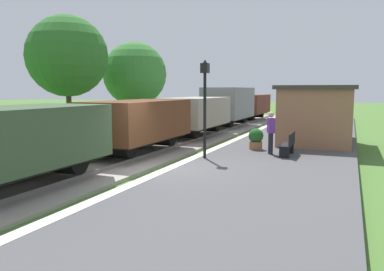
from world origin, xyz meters
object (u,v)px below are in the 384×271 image
(station_hut, at_px, (318,114))
(bench_near_hut, at_px, (289,144))
(potted_planter, at_px, (256,139))
(lamp_post_near, at_px, (205,91))
(freight_train, at_px, (198,113))
(tree_trackside_far, at_px, (135,74))
(bench_down_platform, at_px, (312,124))
(tree_trackside_mid, at_px, (67,56))
(person_waiting, at_px, (271,131))

(station_hut, distance_m, bench_near_hut, 4.86)
(potted_planter, bearing_deg, lamp_post_near, -114.51)
(freight_train, xyz_separation_m, lamp_post_near, (3.21, -7.52, 1.34))
(lamp_post_near, bearing_deg, tree_trackside_far, 133.32)
(bench_down_platform, bearing_deg, tree_trackside_mid, -145.99)
(potted_planter, bearing_deg, tree_trackside_mid, 177.53)
(person_waiting, relative_size, lamp_post_near, 0.46)
(station_hut, relative_size, person_waiting, 3.39)
(person_waiting, xyz_separation_m, tree_trackside_far, (-10.09, 6.57, 2.64))
(bench_down_platform, bearing_deg, tree_trackside_far, -164.68)
(freight_train, relative_size, station_hut, 5.62)
(person_waiting, xyz_separation_m, potted_planter, (-0.83, 1.03, -0.46))
(bench_near_hut, distance_m, tree_trackside_far, 13.09)
(bench_down_platform, bearing_deg, station_hut, -81.80)
(freight_train, relative_size, tree_trackside_mid, 4.82)
(station_hut, relative_size, bench_down_platform, 3.87)
(freight_train, xyz_separation_m, bench_down_platform, (6.09, 3.87, -0.74))
(tree_trackside_mid, bearing_deg, person_waiting, -7.50)
(station_hut, height_order, tree_trackside_far, tree_trackside_far)
(bench_down_platform, relative_size, tree_trackside_mid, 0.22)
(freight_train, xyz_separation_m, potted_planter, (4.52, -4.64, -0.74))
(freight_train, xyz_separation_m, tree_trackside_far, (-4.73, 0.90, 2.36))
(station_hut, height_order, bench_near_hut, station_hut)
(tree_trackside_mid, bearing_deg, freight_train, 35.61)
(bench_down_platform, xyz_separation_m, tree_trackside_mid, (-11.94, -8.06, 3.88))
(person_waiting, height_order, potted_planter, person_waiting)
(tree_trackside_mid, bearing_deg, potted_planter, -2.47)
(freight_train, height_order, potted_planter, freight_train)
(station_hut, relative_size, bench_near_hut, 3.87)
(person_waiting, relative_size, potted_planter, 1.87)
(bench_down_platform, distance_m, tree_trackside_far, 11.64)
(freight_train, distance_m, potted_planter, 6.52)
(potted_planter, height_order, tree_trackside_mid, tree_trackside_mid)
(freight_train, bearing_deg, bench_near_hut, -43.50)
(lamp_post_near, distance_m, tree_trackside_mid, 9.82)
(lamp_post_near, bearing_deg, station_hut, 60.93)
(freight_train, xyz_separation_m, tree_trackside_mid, (-5.85, -4.19, 3.14))
(bench_near_hut, xyz_separation_m, person_waiting, (-0.73, 0.11, 0.46))
(freight_train, distance_m, person_waiting, 7.80)
(potted_planter, bearing_deg, tree_trackside_far, 149.07)
(tree_trackside_mid, height_order, tree_trackside_far, tree_trackside_mid)
(potted_planter, bearing_deg, freight_train, 134.27)
(bench_down_platform, distance_m, person_waiting, 9.57)
(bench_near_hut, xyz_separation_m, tree_trackside_mid, (-11.94, 1.59, 3.88))
(bench_near_hut, bearing_deg, bench_down_platform, 90.00)
(tree_trackside_mid, distance_m, tree_trackside_far, 5.28)
(freight_train, relative_size, potted_planter, 35.59)
(freight_train, height_order, lamp_post_near, lamp_post_near)
(lamp_post_near, height_order, tree_trackside_far, tree_trackside_far)
(tree_trackside_mid, xyz_separation_m, tree_trackside_far, (1.13, 5.10, -0.77))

